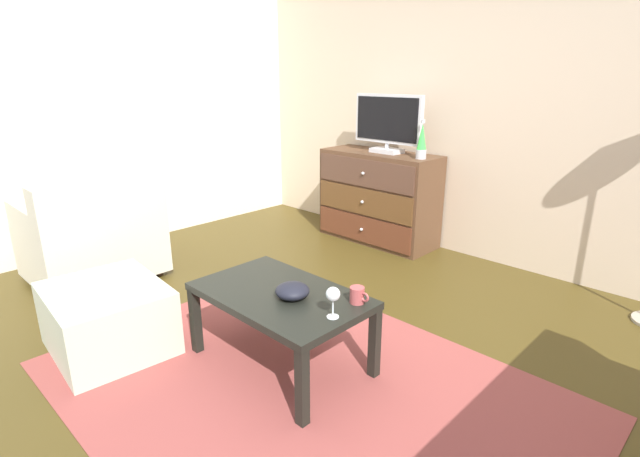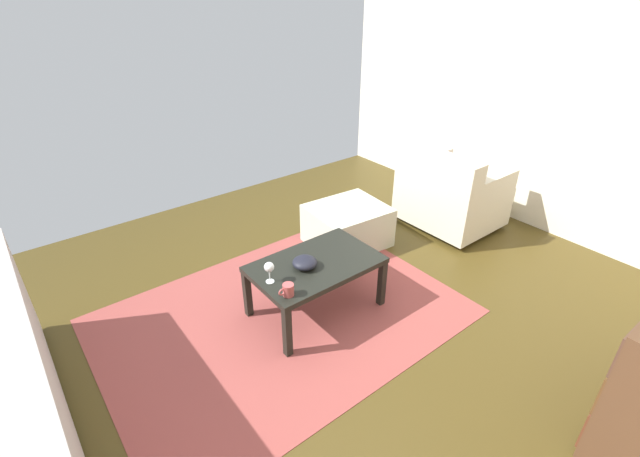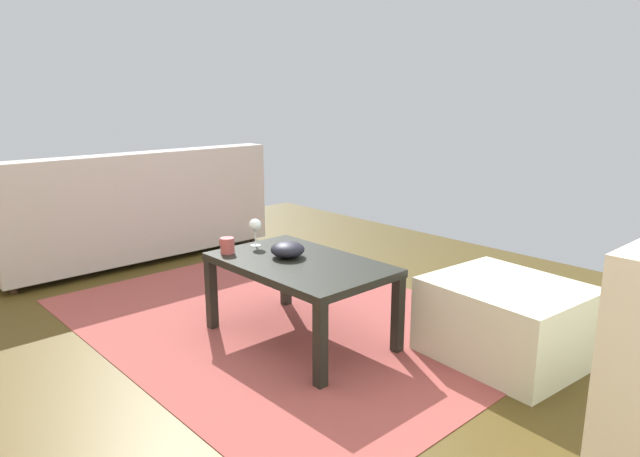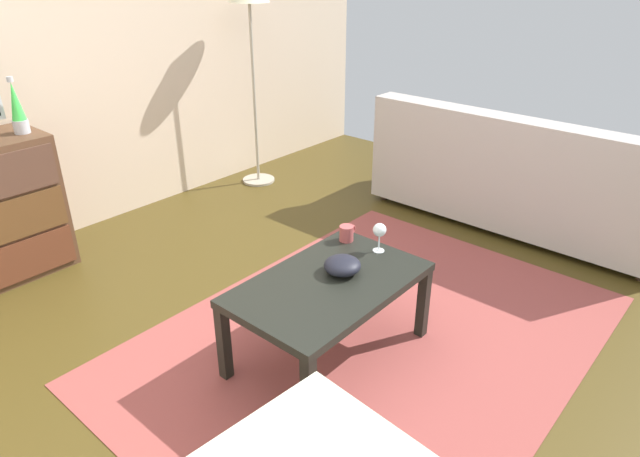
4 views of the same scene
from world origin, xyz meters
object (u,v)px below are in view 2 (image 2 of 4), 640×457
object	(u,v)px
bowl_decorative	(305,263)
ottoman	(347,226)
coffee_table	(316,268)
armchair	(450,194)
wine_glass	(269,268)
mug	(288,290)

from	to	relation	value
bowl_decorative	ottoman	xyz separation A→B (m)	(-0.94, -0.60, -0.28)
bowl_decorative	ottoman	distance (m)	1.15
coffee_table	armchair	world-z (taller)	armchair
wine_glass	ottoman	world-z (taller)	wine_glass
wine_glass	bowl_decorative	world-z (taller)	wine_glass
wine_glass	ottoman	distance (m)	1.42
wine_glass	ottoman	bearing A→B (deg)	-154.29
bowl_decorative	armchair	size ratio (longest dim) A/B	0.20
bowl_decorative	mug	bearing A→B (deg)	34.72
coffee_table	bowl_decorative	bearing A→B (deg)	0.04
bowl_decorative	armchair	world-z (taller)	armchair
wine_glass	armchair	bearing A→B (deg)	-174.04
coffee_table	wine_glass	bearing A→B (deg)	-0.92
wine_glass	mug	distance (m)	0.21
mug	armchair	bearing A→B (deg)	-169.11
coffee_table	bowl_decorative	distance (m)	0.14
mug	ottoman	xyz separation A→B (m)	(-1.22, -0.80, -0.28)
wine_glass	mug	size ratio (longest dim) A/B	1.38
coffee_table	mug	distance (m)	0.43
mug	armchair	xyz separation A→B (m)	(-2.29, -0.44, -0.13)
mug	wine_glass	bearing A→B (deg)	-86.06
armchair	ottoman	xyz separation A→B (m)	(1.06, -0.36, -0.16)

